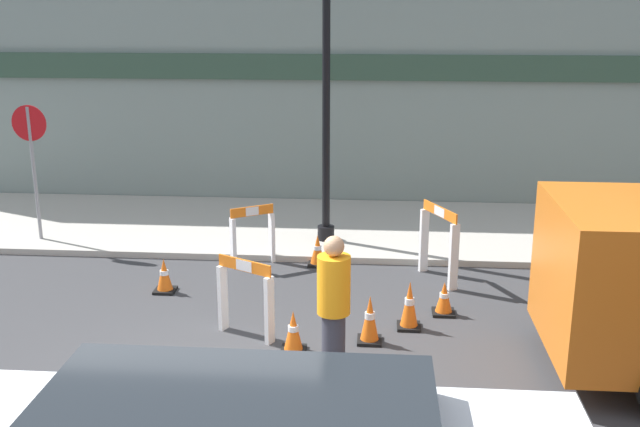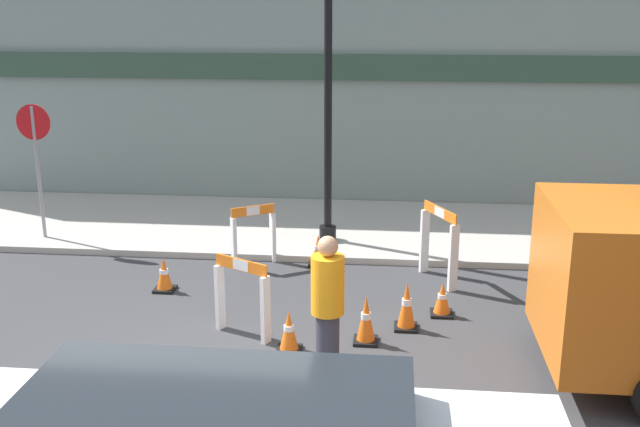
# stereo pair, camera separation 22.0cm
# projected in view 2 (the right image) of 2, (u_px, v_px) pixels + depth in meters

# --- Properties ---
(ground_plane) EXTENTS (60.00, 60.00, 0.00)m
(ground_plane) POSITION_uv_depth(u_px,v_px,m) (202.00, 406.00, 7.77)
(ground_plane) COLOR #38383A
(sidewalk_slab) EXTENTS (18.00, 3.61, 0.11)m
(sidewalk_slab) POSITION_uv_depth(u_px,v_px,m) (288.00, 226.00, 13.78)
(sidewalk_slab) COLOR #ADA89E
(sidewalk_slab) RESTS_ON ground_plane
(storefront_facade) EXTENTS (18.00, 0.22, 5.50)m
(storefront_facade) POSITION_uv_depth(u_px,v_px,m) (300.00, 69.00, 14.84)
(storefront_facade) COLOR gray
(storefront_facade) RESTS_ON ground_plane
(streetlamp_post) EXTENTS (0.44, 0.44, 6.01)m
(streetlamp_post) POSITION_uv_depth(u_px,v_px,m) (328.00, 9.00, 11.80)
(streetlamp_post) COLOR black
(streetlamp_post) RESTS_ON sidewalk_slab
(stop_sign) EXTENTS (0.60, 0.06, 2.30)m
(stop_sign) POSITION_uv_depth(u_px,v_px,m) (36.00, 149.00, 12.57)
(stop_sign) COLOR gray
(stop_sign) RESTS_ON sidewalk_slab
(barricade_0) EXTENTS (0.53, 0.88, 1.15)m
(barricade_0) POSITION_uv_depth(u_px,v_px,m) (439.00, 241.00, 11.07)
(barricade_0) COLOR white
(barricade_0) RESTS_ON ground_plane
(barricade_1) EXTENTS (0.68, 0.49, 0.96)m
(barricade_1) POSITION_uv_depth(u_px,v_px,m) (253.00, 234.00, 11.82)
(barricade_1) COLOR white
(barricade_1) RESTS_ON ground_plane
(barricade_2) EXTENTS (0.77, 0.51, 1.01)m
(barricade_2) POSITION_uv_depth(u_px,v_px,m) (242.00, 295.00, 9.26)
(barricade_2) COLOR white
(barricade_2) RESTS_ON ground_plane
(traffic_cone_0) EXTENTS (0.30, 0.30, 0.46)m
(traffic_cone_0) POSITION_uv_depth(u_px,v_px,m) (442.00, 300.00, 9.96)
(traffic_cone_0) COLOR black
(traffic_cone_0) RESTS_ON ground_plane
(traffic_cone_1) EXTENTS (0.30, 0.30, 0.64)m
(traffic_cone_1) POSITION_uv_depth(u_px,v_px,m) (407.00, 306.00, 9.52)
(traffic_cone_1) COLOR black
(traffic_cone_1) RESTS_ON ground_plane
(traffic_cone_2) EXTENTS (0.30, 0.30, 0.50)m
(traffic_cone_2) POSITION_uv_depth(u_px,v_px,m) (318.00, 251.00, 11.84)
(traffic_cone_2) COLOR black
(traffic_cone_2) RESTS_ON ground_plane
(traffic_cone_3) EXTENTS (0.30, 0.30, 0.50)m
(traffic_cone_3) POSITION_uv_depth(u_px,v_px,m) (164.00, 275.00, 10.80)
(traffic_cone_3) COLOR black
(traffic_cone_3) RESTS_ON ground_plane
(traffic_cone_4) EXTENTS (0.30, 0.30, 0.53)m
(traffic_cone_4) POSITION_uv_depth(u_px,v_px,m) (289.00, 332.00, 8.91)
(traffic_cone_4) COLOR black
(traffic_cone_4) RESTS_ON ground_plane
(traffic_cone_5) EXTENTS (0.30, 0.30, 0.61)m
(traffic_cone_5) POSITION_uv_depth(u_px,v_px,m) (366.00, 320.00, 9.14)
(traffic_cone_5) COLOR black
(traffic_cone_5) RESTS_ON ground_plane
(person_worker) EXTENTS (0.41, 0.41, 1.66)m
(person_worker) POSITION_uv_depth(u_px,v_px,m) (328.00, 304.00, 8.11)
(person_worker) COLOR #33333D
(person_worker) RESTS_ON ground_plane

